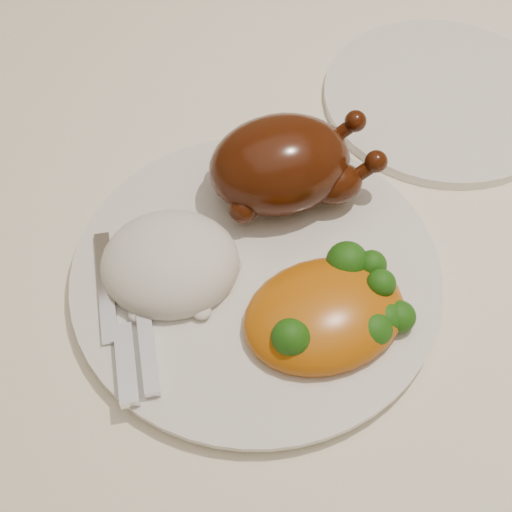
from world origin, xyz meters
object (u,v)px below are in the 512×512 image
object	(u,v)px
side_plate	(442,97)
roast_chicken	(284,164)
dining_table	(349,244)
dinner_plate	(256,274)

from	to	relation	value
side_plate	roast_chicken	xyz separation A→B (m)	(-0.20, -0.07, 0.05)
dining_table	side_plate	size ratio (longest dim) A/B	6.58
dining_table	dinner_plate	world-z (taller)	dinner_plate
dining_table	roast_chicken	xyz separation A→B (m)	(-0.08, -0.00, 0.15)
dining_table	side_plate	world-z (taller)	side_plate
dining_table	roast_chicken	bearing A→B (deg)	-179.15
side_plate	roast_chicken	bearing A→B (deg)	-160.10
side_plate	roast_chicken	size ratio (longest dim) A/B	1.57
roast_chicken	side_plate	bearing A→B (deg)	23.25
dining_table	dinner_plate	bearing A→B (deg)	-150.46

